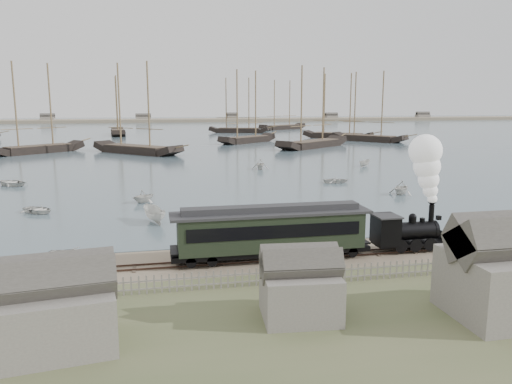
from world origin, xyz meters
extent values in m
plane|color=gray|center=(0.00, 0.00, 0.00)|extent=(600.00, 600.00, 0.00)
cube|color=#485D67|center=(0.00, 170.00, 0.03)|extent=(600.00, 336.00, 0.06)
cube|color=#39271F|center=(0.00, -2.50, 0.10)|extent=(120.00, 0.08, 0.12)
cube|color=#39271F|center=(0.00, -1.50, 0.10)|extent=(120.00, 0.08, 0.12)
cube|color=#44352B|center=(0.00, -2.00, 0.03)|extent=(120.00, 1.80, 0.06)
cube|color=tan|center=(0.00, 250.00, 0.00)|extent=(500.00, 20.00, 1.80)
cube|color=black|center=(14.19, -2.00, 0.67)|extent=(6.30, 1.85, 0.23)
cylinder|color=black|center=(13.82, -2.00, 1.60)|extent=(3.89, 1.39, 1.39)
cube|color=black|center=(11.78, -2.00, 1.78)|extent=(1.67, 2.04, 2.13)
cube|color=#2E2E31|center=(11.78, -2.00, 2.89)|extent=(1.85, 2.22, 0.11)
cylinder|color=black|center=(15.58, -2.00, 2.85)|extent=(0.41, 0.41, 1.48)
sphere|color=black|center=(14.01, -2.00, 2.68)|extent=(0.59, 0.59, 0.59)
cone|color=black|center=(17.16, -2.00, 0.58)|extent=(1.30, 1.85, 1.85)
cube|color=black|center=(16.23, -2.00, 2.52)|extent=(0.32, 0.32, 0.32)
cube|color=black|center=(2.79, -2.00, 0.73)|extent=(14.56, 2.39, 0.36)
cube|color=black|center=(2.79, -2.00, 2.19)|extent=(13.52, 2.60, 2.60)
cube|color=black|center=(2.79, -3.32, 2.45)|extent=(12.48, 0.06, 0.94)
cube|color=black|center=(2.79, -0.68, 2.45)|extent=(12.48, 0.06, 0.94)
cube|color=#2E2E31|center=(2.79, -2.00, 3.54)|extent=(14.56, 2.81, 0.19)
cube|color=#2E2E31|center=(2.79, -2.00, 3.85)|extent=(13.00, 1.25, 0.47)
imported|color=silver|center=(-11.26, 0.78, 0.44)|extent=(3.97, 4.85, 0.88)
imported|color=silver|center=(-17.29, 17.75, 0.43)|extent=(4.23, 4.41, 0.74)
imported|color=silver|center=(-6.69, 21.16, 0.83)|extent=(3.77, 3.84, 1.53)
imported|color=silver|center=(-5.55, 11.16, 0.83)|extent=(4.24, 2.69, 1.53)
imported|color=silver|center=(19.90, 29.90, 0.43)|extent=(3.01, 3.86, 0.73)
imported|color=silver|center=(24.58, 19.77, 0.93)|extent=(4.32, 4.38, 1.75)
imported|color=silver|center=(31.22, 45.84, 0.66)|extent=(2.82, 3.17, 1.20)
imported|color=silver|center=(-24.76, 36.83, 0.52)|extent=(5.23, 5.45, 0.92)
imported|color=silver|center=(12.39, 46.16, 0.94)|extent=(3.91, 3.56, 1.77)
camera|label=1|loc=(-5.43, -36.21, 11.48)|focal=35.00mm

